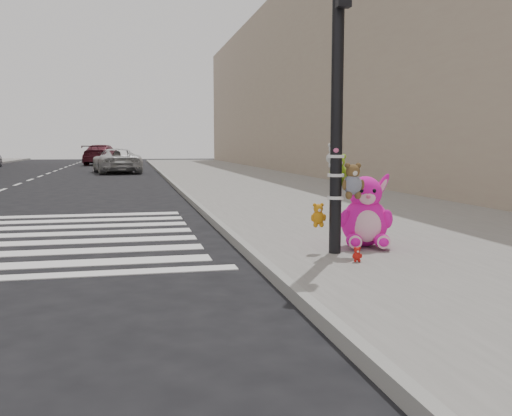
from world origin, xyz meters
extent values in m
plane|color=black|center=(0.00, 0.00, 0.00)|extent=(120.00, 120.00, 0.00)
cube|color=slate|center=(5.00, 10.00, 0.07)|extent=(7.00, 80.00, 0.14)
cube|color=gray|center=(1.55, 10.00, 0.07)|extent=(0.12, 80.00, 0.15)
cube|color=tan|center=(10.50, 20.00, 5.00)|extent=(5.00, 60.00, 10.00)
cylinder|color=black|center=(2.60, 1.80, 2.14)|extent=(0.16, 0.16, 4.00)
cylinder|color=white|center=(2.60, 1.80, 0.89)|extent=(0.22, 0.22, 0.04)
cylinder|color=white|center=(2.60, 1.80, 1.19)|extent=(0.22, 0.22, 0.04)
cylinder|color=white|center=(2.60, 1.80, 1.44)|extent=(0.22, 0.22, 0.04)
ellipsoid|color=#FF15B8|center=(2.94, 1.96, 0.24)|extent=(0.30, 0.41, 0.20)
ellipsoid|color=#FF15B8|center=(3.31, 1.86, 0.24)|extent=(0.30, 0.41, 0.20)
ellipsoid|color=#FF15B8|center=(3.20, 2.20, 0.48)|extent=(0.81, 0.73, 0.69)
ellipsoid|color=#F9BFD1|center=(3.14, 1.97, 0.46)|extent=(0.40, 0.22, 0.45)
sphere|color=#FF15B8|center=(3.20, 2.20, 0.91)|extent=(0.57, 0.57, 0.47)
ellipsoid|color=#FF15B8|center=(3.00, 2.27, 0.98)|extent=(0.34, 0.17, 0.47)
ellipsoid|color=#FF15B8|center=(3.41, 2.17, 0.98)|extent=(0.34, 0.17, 0.47)
imported|color=silver|center=(-0.81, 27.77, 0.68)|extent=(2.97, 5.20, 1.37)
imported|color=#5A1927|center=(-2.19, 41.58, 0.79)|extent=(3.11, 5.74, 1.58)
camera|label=1|loc=(-0.08, -5.38, 1.60)|focal=40.00mm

